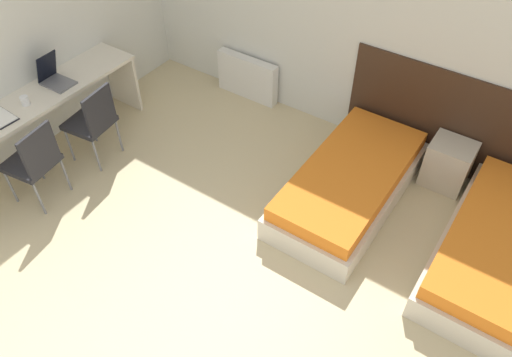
{
  "coord_description": "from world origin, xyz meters",
  "views": [
    {
      "loc": [
        1.75,
        -0.48,
        3.63
      ],
      "look_at": [
        0.0,
        2.11,
        0.55
      ],
      "focal_mm": 35.0,
      "sensor_mm": 36.0,
      "label": 1
    }
  ],
  "objects_px": {
    "chair_near_laptop": "(93,120)",
    "chair_near_notebook": "(34,160)",
    "nightstand": "(448,164)",
    "laptop": "(54,77)",
    "bed_near_door": "(498,249)",
    "bed_near_window": "(349,184)"
  },
  "relations": [
    {
      "from": "chair_near_laptop",
      "to": "chair_near_notebook",
      "type": "bearing_deg",
      "value": -96.75
    },
    {
      "from": "nightstand",
      "to": "chair_near_notebook",
      "type": "bearing_deg",
      "value": -142.72
    },
    {
      "from": "chair_near_laptop",
      "to": "laptop",
      "type": "bearing_deg",
      "value": 169.31
    },
    {
      "from": "bed_near_door",
      "to": "laptop",
      "type": "distance_m",
      "value": 4.5
    },
    {
      "from": "bed_near_window",
      "to": "laptop",
      "type": "xyz_separation_m",
      "value": [
        -2.96,
        -0.9,
        0.61
      ]
    },
    {
      "from": "bed_near_window",
      "to": "bed_near_door",
      "type": "height_order",
      "value": "same"
    },
    {
      "from": "bed_near_door",
      "to": "chair_near_notebook",
      "type": "bearing_deg",
      "value": -156.79
    },
    {
      "from": "bed_near_door",
      "to": "nightstand",
      "type": "xyz_separation_m",
      "value": [
        -0.71,
        0.75,
        0.05
      ]
    },
    {
      "from": "chair_near_notebook",
      "to": "laptop",
      "type": "xyz_separation_m",
      "value": [
        -0.5,
        0.76,
        0.3
      ]
    },
    {
      "from": "chair_near_laptop",
      "to": "chair_near_notebook",
      "type": "distance_m",
      "value": 0.72
    },
    {
      "from": "bed_near_window",
      "to": "chair_near_laptop",
      "type": "distance_m",
      "value": 2.65
    },
    {
      "from": "bed_near_window",
      "to": "chair_near_notebook",
      "type": "height_order",
      "value": "chair_near_notebook"
    },
    {
      "from": "chair_near_notebook",
      "to": "bed_near_door",
      "type": "bearing_deg",
      "value": 15.39
    },
    {
      "from": "bed_near_door",
      "to": "chair_near_notebook",
      "type": "xyz_separation_m",
      "value": [
        -3.87,
        -1.66,
        0.31
      ]
    },
    {
      "from": "bed_near_window",
      "to": "nightstand",
      "type": "bearing_deg",
      "value": 46.76
    },
    {
      "from": "chair_near_notebook",
      "to": "laptop",
      "type": "bearing_deg",
      "value": 115.52
    },
    {
      "from": "bed_near_door",
      "to": "laptop",
      "type": "relative_size",
      "value": 5.65
    },
    {
      "from": "bed_near_door",
      "to": "chair_near_notebook",
      "type": "distance_m",
      "value": 4.22
    },
    {
      "from": "nightstand",
      "to": "bed_near_door",
      "type": "bearing_deg",
      "value": -46.76
    },
    {
      "from": "bed_near_window",
      "to": "laptop",
      "type": "distance_m",
      "value": 3.15
    },
    {
      "from": "nightstand",
      "to": "laptop",
      "type": "relative_size",
      "value": 1.5
    },
    {
      "from": "bed_near_door",
      "to": "bed_near_window",
      "type": "bearing_deg",
      "value": 180.0
    }
  ]
}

